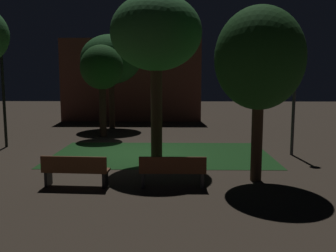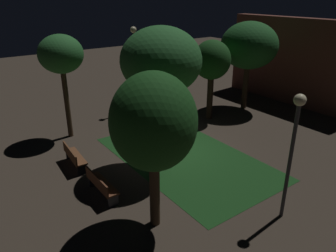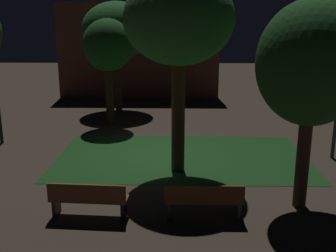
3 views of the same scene
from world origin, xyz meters
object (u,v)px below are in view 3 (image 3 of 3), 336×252
at_px(bench_by_lamp, 88,198).
at_px(tree_back_left, 117,31).
at_px(tree_lawn_side, 108,47).
at_px(tree_back_right, 312,64).
at_px(tree_left_canopy, 179,21).
at_px(bench_corner, 204,199).

height_order(bench_by_lamp, tree_back_left, tree_back_left).
height_order(tree_lawn_side, tree_back_right, tree_back_right).
xyz_separation_m(bench_by_lamp, tree_back_right, (5.05, 0.75, 2.99)).
relative_size(tree_left_canopy, tree_back_right, 1.17).
relative_size(tree_left_canopy, tree_back_left, 1.08).
bearing_deg(bench_corner, tree_lawn_side, 112.50).
bearing_deg(tree_lawn_side, bench_corner, -67.50).
bearing_deg(bench_by_lamp, tree_back_right, 8.45).
distance_m(bench_by_lamp, bench_corner, 2.65).
height_order(bench_corner, tree_lawn_side, tree_lawn_side).
bearing_deg(tree_back_left, tree_lawn_side, -88.82).
relative_size(bench_corner, tree_lawn_side, 0.40).
bearing_deg(tree_lawn_side, tree_back_left, 91.18).
distance_m(tree_lawn_side, tree_back_left, 3.10).
xyz_separation_m(tree_lawn_side, tree_left_canopy, (2.94, -5.43, 1.05)).
height_order(bench_by_lamp, tree_back_right, tree_back_right).
distance_m(bench_by_lamp, tree_left_canopy, 5.41).
distance_m(tree_left_canopy, tree_back_right, 3.92).
distance_m(bench_corner, tree_back_right, 3.91).
distance_m(bench_by_lamp, tree_back_right, 5.92).
xyz_separation_m(bench_corner, tree_left_canopy, (-0.59, 3.09, 3.93)).
bearing_deg(tree_back_right, tree_lawn_side, 127.38).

